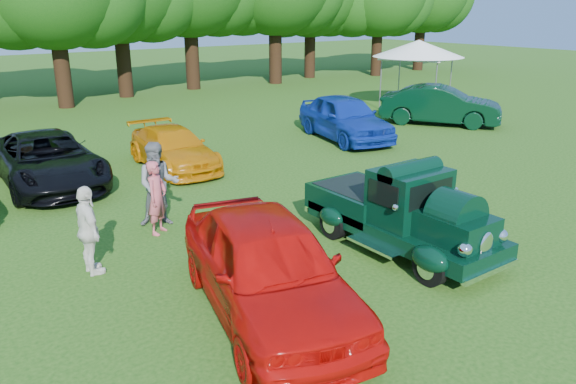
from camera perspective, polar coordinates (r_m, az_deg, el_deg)
ground at (r=11.56m, az=10.60°, el=-6.92°), size 120.00×120.00×0.00m
hero_pickup at (r=11.92m, az=11.33°, el=-2.17°), size 2.11×4.53×1.77m
red_convertible at (r=9.18m, az=-2.04°, el=-7.58°), size 3.24×5.39×1.72m
back_car_black at (r=17.32m, az=-23.26°, el=3.01°), size 2.60×5.41×1.49m
back_car_orange at (r=18.07m, az=-11.57°, el=4.37°), size 1.99×4.44×1.27m
back_car_blue at (r=21.74m, az=5.81°, el=7.54°), size 3.06×5.29×1.69m
back_car_green at (r=25.39m, az=15.24°, el=8.51°), size 4.26×5.17×1.66m
spectator_pink at (r=12.78m, az=-13.17°, el=-0.56°), size 0.73×0.69×1.68m
spectator_grey at (r=13.23m, az=-13.03°, el=0.77°), size 1.18×1.07×1.98m
spectator_white at (r=11.18m, az=-19.60°, el=-3.74°), size 0.43×1.02×1.74m
canopy_tent at (r=29.22m, az=13.11°, el=13.96°), size 5.88×5.88×3.34m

